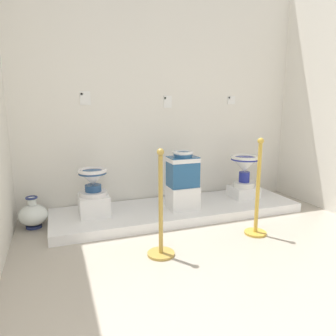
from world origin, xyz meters
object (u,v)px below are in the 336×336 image
object	(u,v)px
info_placard_third	(231,100)
stanchion_post_near_right	(257,204)
plinth_block_tall_cobalt	(94,205)
decorative_vase_spare	(33,215)
info_placard_second	(168,102)
antique_toilet_broad_patterned	(245,166)
stanchion_post_near_left	(161,224)
plinth_block_central_ornate	(182,197)
info_placard_first	(85,98)
antique_toilet_central_ornate	(183,168)
antique_toilet_tall_cobalt	(93,179)
plinth_block_broad_patterned	(243,192)

from	to	relation	value
info_placard_third	stanchion_post_near_right	distance (m)	1.73
plinth_block_tall_cobalt	decorative_vase_spare	xyz separation A→B (m)	(-0.65, 0.11, -0.07)
plinth_block_tall_cobalt	info_placard_second	size ratio (longest dim) A/B	2.24
antique_toilet_broad_patterned	stanchion_post_near_left	size ratio (longest dim) A/B	0.43
plinth_block_central_ornate	antique_toilet_broad_patterned	world-z (taller)	antique_toilet_broad_patterned
plinth_block_tall_cobalt	info_placard_first	distance (m)	1.26
antique_toilet_central_ornate	antique_toilet_broad_patterned	size ratio (longest dim) A/B	1.02
antique_toilet_tall_cobalt	antique_toilet_central_ornate	bearing A→B (deg)	-6.90
plinth_block_central_ornate	info_placard_first	xyz separation A→B (m)	(-1.03, 0.54, 1.17)
antique_toilet_broad_patterned	stanchion_post_near_left	xyz separation A→B (m)	(-1.52, -1.00, -0.24)
antique_toilet_central_ornate	stanchion_post_near_left	distance (m)	1.08
plinth_block_central_ornate	info_placard_second	xyz separation A→B (m)	(0.00, 0.54, 1.13)
info_placard_second	decorative_vase_spare	xyz separation A→B (m)	(-1.69, -0.31, -1.22)
plinth_block_broad_patterned	antique_toilet_broad_patterned	size ratio (longest dim) A/B	0.83
plinth_block_tall_cobalt	plinth_block_central_ornate	bearing A→B (deg)	-6.90
info_placard_third	plinth_block_broad_patterned	bearing A→B (deg)	-89.59
info_placard_third	stanchion_post_near_right	world-z (taller)	info_placard_third
decorative_vase_spare	plinth_block_tall_cobalt	bearing A→B (deg)	-9.33
info_placard_second	decorative_vase_spare	bearing A→B (deg)	-169.75
info_placard_first	stanchion_post_near_right	distance (m)	2.29
plinth_block_tall_cobalt	antique_toilet_broad_patterned	distance (m)	2.01
plinth_block_central_ornate	plinth_block_broad_patterned	bearing A→B (deg)	8.22
plinth_block_central_ornate	plinth_block_broad_patterned	size ratio (longest dim) A/B	1.01
info_placard_third	stanchion_post_near_left	world-z (taller)	info_placard_third
antique_toilet_tall_cobalt	stanchion_post_near_left	distance (m)	1.12
plinth_block_tall_cobalt	decorative_vase_spare	world-z (taller)	decorative_vase_spare
info_placard_first	stanchion_post_near_right	size ratio (longest dim) A/B	0.16
plinth_block_broad_patterned	info_placard_third	xyz separation A→B (m)	(-0.00, 0.40, 1.22)
plinth_block_tall_cobalt	antique_toilet_central_ornate	world-z (taller)	antique_toilet_central_ornate
decorative_vase_spare	stanchion_post_near_right	size ratio (longest dim) A/B	0.35
plinth_block_broad_patterned	antique_toilet_broad_patterned	bearing A→B (deg)	0.00
stanchion_post_near_right	info_placard_third	bearing A→B (deg)	71.65
plinth_block_tall_cobalt	plinth_block_central_ornate	xyz separation A→B (m)	(1.04, -0.13, 0.02)
stanchion_post_near_left	stanchion_post_near_right	size ratio (longest dim) A/B	0.96
decorative_vase_spare	stanchion_post_near_left	distance (m)	1.57
antique_toilet_tall_cobalt	stanchion_post_near_left	bearing A→B (deg)	-64.78
stanchion_post_near_left	plinth_block_tall_cobalt	bearing A→B (deg)	115.22
antique_toilet_tall_cobalt	info_placard_third	xyz separation A→B (m)	(1.98, 0.41, 0.88)
plinth_block_tall_cobalt	info_placard_first	bearing A→B (deg)	89.65
info_placard_first	antique_toilet_broad_patterned	bearing A→B (deg)	-11.40
plinth_block_broad_patterned	stanchion_post_near_left	distance (m)	1.83
info_placard_third	plinth_block_tall_cobalt	bearing A→B (deg)	-168.26
antique_toilet_tall_cobalt	stanchion_post_near_right	world-z (taller)	stanchion_post_near_right
plinth_block_broad_patterned	info_placard_second	distance (m)	1.58
antique_toilet_tall_cobalt	decorative_vase_spare	bearing A→B (deg)	170.67
plinth_block_tall_cobalt	antique_toilet_central_ornate	bearing A→B (deg)	-6.90
plinth_block_central_ornate	stanchion_post_near_left	xyz separation A→B (m)	(-0.57, -0.86, 0.05)
info_placard_third	stanchion_post_near_left	xyz separation A→B (m)	(-1.52, -1.40, -1.10)
antique_toilet_broad_patterned	stanchion_post_near_left	bearing A→B (deg)	-146.66
plinth_block_central_ornate	info_placard_third	xyz separation A→B (m)	(0.95, 0.54, 1.16)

